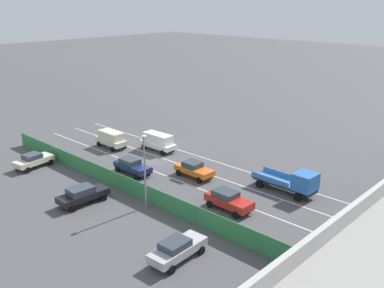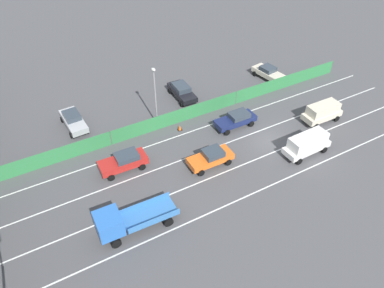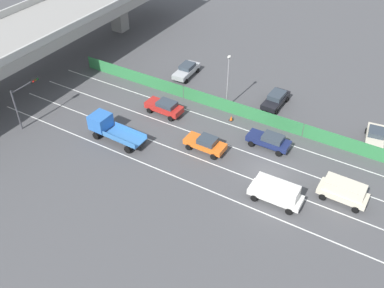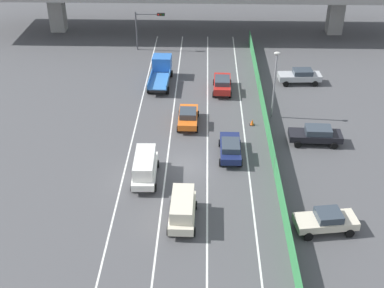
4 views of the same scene
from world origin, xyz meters
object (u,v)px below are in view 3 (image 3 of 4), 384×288
Objects in this scene: traffic_cone at (231,118)px; car_sedan_red at (165,107)px; car_sedan_navy at (269,140)px; parked_sedan_cream at (375,136)px; parked_wagon_silver at (186,70)px; car_van_white at (276,191)px; street_lamp at (228,77)px; car_taxi_orange at (206,143)px; flatbed_truck_blue at (108,127)px; traffic_light at (24,96)px; parked_sedan_dark at (276,99)px; car_van_cream at (344,190)px.

car_sedan_red is at bearing 110.51° from traffic_cone.
car_sedan_navy is 11.28m from parked_sedan_cream.
parked_sedan_cream is 24.54m from parked_wagon_silver.
car_van_white is 0.72× the size of street_lamp.
parked_sedan_cream is at bearing -55.43° from car_taxi_orange.
street_lamp is (-2.03, 16.54, 3.28)m from parked_sedan_cream.
flatbed_truck_blue is (-7.16, 15.50, 0.39)m from car_sedan_navy.
traffic_light reaches higher than parked_sedan_cream.
car_sedan_red reaches higher than parked_sedan_dark.
traffic_cone is at bearing 67.42° from car_sedan_navy.
flatbed_truck_blue is 9.88m from traffic_light.
car_van_white is 24.10m from parked_wagon_silver.
street_lamp is (11.51, -8.27, 2.87)m from flatbed_truck_blue.
flatbed_truck_blue reaches higher than parked_sedan_dark.
car_van_cream is (0.07, -14.12, 0.31)m from car_taxi_orange.
car_sedan_red is at bearing 91.80° from car_sedan_navy.
flatbed_truck_blue reaches higher than car_sedan_red.
parked_sedan_dark is at bearing 21.80° from car_van_white.
car_van_cream reaches higher than car_taxi_orange.
car_van_white reaches higher than parked_wagon_silver.
car_van_cream is at bearing -89.71° from car_taxi_orange.
car_van_white is 6.09m from car_van_cream.
parked_sedan_cream is at bearing -83.01° from street_lamp.
car_sedan_navy is 0.96× the size of parked_sedan_dark.
parked_wagon_silver is 7.47× the size of traffic_cone.
parked_sedan_dark is 12.75m from parked_wagon_silver.
street_lamp reaches higher than parked_sedan_dark.
flatbed_truck_blue is at bearing 178.71° from parked_wagon_silver.
flatbed_truck_blue reaches higher than car_van_white.
street_lamp is at bearing 63.00° from car_van_cream.
car_sedan_navy is 9.43m from car_van_cream.
traffic_light reaches higher than car_taxi_orange.
parked_sedan_dark is at bearing -51.93° from car_sedan_red.
car_sedan_red is 1.03× the size of car_taxi_orange.
car_van_white is 0.99× the size of traffic_light.
flatbed_truck_blue is (-3.42, 24.15, 0.09)m from car_van_cream.
street_lamp is (-3.96, -7.92, 3.25)m from parked_wagon_silver.
street_lamp is (8.09, 15.87, 2.96)m from car_van_cream.
car_taxi_orange is 0.68× the size of flatbed_truck_blue.
car_sedan_red is at bearing -164.99° from parked_wagon_silver.
car_sedan_red is 13.22m from parked_sedan_dark.
traffic_light reaches higher than car_sedan_navy.
car_taxi_orange is 8.96m from street_lamp.
parked_wagon_silver is at bearing 38.61° from car_taxi_orange.
parked_sedan_cream is 0.67× the size of street_lamp.
car_van_white is (-3.16, -8.96, 0.34)m from car_taxi_orange.
parked_sedan_dark is (14.73, 5.89, -0.31)m from car_van_white.
car_sedan_navy is (3.82, -5.48, 0.00)m from car_taxi_orange.
traffic_light is at bearing 106.73° from car_taxi_orange.
traffic_light is at bearing 127.82° from parked_sedan_dark.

